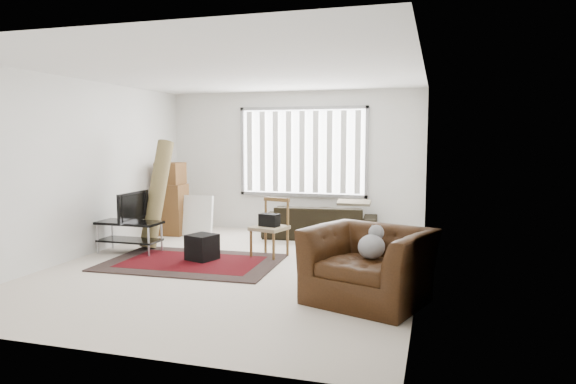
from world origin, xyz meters
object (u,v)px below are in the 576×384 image
(sofa, at_px, (320,217))
(side_chair, at_px, (270,225))
(moving_boxes, at_px, (171,201))
(tv_stand, at_px, (130,230))
(armchair, at_px, (369,260))

(sofa, relative_size, side_chair, 2.28)
(sofa, xyz_separation_m, side_chair, (-0.41, -1.67, 0.10))
(moving_boxes, xyz_separation_m, side_chair, (2.37, -1.24, -0.14))
(tv_stand, distance_m, moving_boxes, 1.65)
(side_chair, bearing_deg, moving_boxes, 166.57)
(tv_stand, xyz_separation_m, sofa, (2.62, 2.05, 0.03))
(armchair, bearing_deg, moving_boxes, 162.96)
(moving_boxes, height_order, side_chair, moving_boxes)
(moving_boxes, xyz_separation_m, armchair, (4.10, -3.00, -0.16))
(moving_boxes, relative_size, armchair, 0.87)
(side_chair, bearing_deg, sofa, 90.53)
(moving_boxes, relative_size, sofa, 0.66)
(tv_stand, xyz_separation_m, side_chair, (2.21, 0.38, 0.13))
(moving_boxes, height_order, sofa, moving_boxes)
(sofa, distance_m, side_chair, 1.73)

